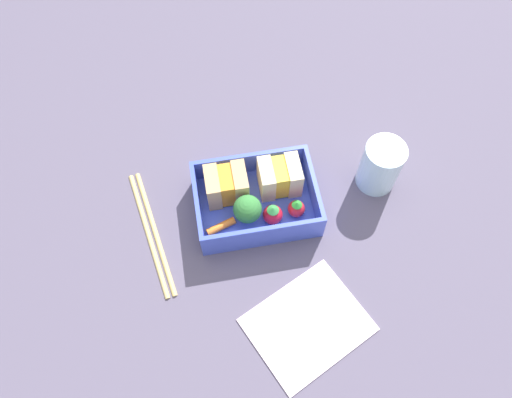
# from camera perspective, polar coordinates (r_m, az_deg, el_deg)

# --- Properties ---
(ground_plane) EXTENTS (1.20, 1.20, 0.02)m
(ground_plane) POSITION_cam_1_polar(r_m,az_deg,el_deg) (0.73, 0.00, -1.34)
(ground_plane) COLOR #534C61
(bento_tray) EXTENTS (0.17, 0.12, 0.01)m
(bento_tray) POSITION_cam_1_polar(r_m,az_deg,el_deg) (0.72, 0.00, -0.78)
(bento_tray) COLOR #4156CE
(bento_tray) RESTS_ON ground_plane
(bento_rim) EXTENTS (0.17, 0.12, 0.04)m
(bento_rim) POSITION_cam_1_polar(r_m,az_deg,el_deg) (0.69, 0.00, 0.21)
(bento_rim) COLOR #4156CE
(bento_rim) RESTS_ON bento_tray
(sandwich_left) EXTENTS (0.06, 0.05, 0.05)m
(sandwich_left) POSITION_cam_1_polar(r_m,az_deg,el_deg) (0.70, -3.39, 1.59)
(sandwich_left) COLOR tan
(sandwich_left) RESTS_ON bento_tray
(sandwich_center_left) EXTENTS (0.06, 0.05, 0.05)m
(sandwich_center_left) POSITION_cam_1_polar(r_m,az_deg,el_deg) (0.70, 2.70, 2.53)
(sandwich_center_left) COLOR beige
(sandwich_center_left) RESTS_ON bento_tray
(carrot_stick_far_left) EXTENTS (0.04, 0.02, 0.01)m
(carrot_stick_far_left) POSITION_cam_1_polar(r_m,az_deg,el_deg) (0.69, -4.02, -3.15)
(carrot_stick_far_left) COLOR orange
(carrot_stick_far_left) RESTS_ON bento_tray
(broccoli_floret) EXTENTS (0.04, 0.04, 0.05)m
(broccoli_floret) POSITION_cam_1_polar(r_m,az_deg,el_deg) (0.67, -0.98, -1.19)
(broccoli_floret) COLOR #8ECB65
(broccoli_floret) RESTS_ON bento_tray
(strawberry_left) EXTENTS (0.03, 0.03, 0.03)m
(strawberry_left) POSITION_cam_1_polar(r_m,az_deg,el_deg) (0.69, 1.93, -1.76)
(strawberry_left) COLOR red
(strawberry_left) RESTS_ON bento_tray
(strawberry_far_left) EXTENTS (0.02, 0.02, 0.03)m
(strawberry_far_left) POSITION_cam_1_polar(r_m,az_deg,el_deg) (0.69, 4.64, -1.07)
(strawberry_far_left) COLOR red
(strawberry_far_left) RESTS_ON bento_tray
(chopstick_pair) EXTENTS (0.05, 0.20, 0.01)m
(chopstick_pair) POSITION_cam_1_polar(r_m,az_deg,el_deg) (0.72, -11.88, -3.69)
(chopstick_pair) COLOR tan
(chopstick_pair) RESTS_ON ground_plane
(drinking_glass) EXTENTS (0.06, 0.06, 0.08)m
(drinking_glass) POSITION_cam_1_polar(r_m,az_deg,el_deg) (0.73, 14.03, 3.71)
(drinking_glass) COLOR silver
(drinking_glass) RESTS_ON ground_plane
(folded_napkin) EXTENTS (0.18, 0.17, 0.00)m
(folded_napkin) POSITION_cam_1_polar(r_m,az_deg,el_deg) (0.66, 5.95, -14.06)
(folded_napkin) COLOR silver
(folded_napkin) RESTS_ON ground_plane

